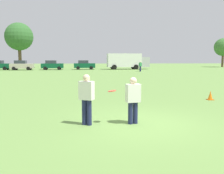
{
  "coord_description": "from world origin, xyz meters",
  "views": [
    {
      "loc": [
        -1.46,
        -7.82,
        2.19
      ],
      "look_at": [
        -0.81,
        2.48,
        0.95
      ],
      "focal_mm": 38.29,
      "sensor_mm": 36.0,
      "label": 1
    }
  ],
  "objects_px": {
    "parked_car_mid_left": "(22,65)",
    "parked_car_center": "(52,65)",
    "parked_car_mid_right": "(84,65)",
    "box_truck": "(127,61)",
    "player_thrower": "(87,97)",
    "bystander_far_jogger": "(140,66)",
    "traffic_cone": "(210,96)",
    "frisbee": "(112,91)",
    "player_defender": "(133,98)"
  },
  "relations": [
    {
      "from": "player_thrower",
      "to": "bystander_far_jogger",
      "type": "height_order",
      "value": "bystander_far_jogger"
    },
    {
      "from": "parked_car_mid_left",
      "to": "box_truck",
      "type": "relative_size",
      "value": 0.5
    },
    {
      "from": "player_defender",
      "to": "box_truck",
      "type": "xyz_separation_m",
      "value": [
        4.94,
        40.85,
        0.87
      ]
    },
    {
      "from": "player_defender",
      "to": "parked_car_center",
      "type": "relative_size",
      "value": 0.36
    },
    {
      "from": "frisbee",
      "to": "parked_car_mid_left",
      "type": "distance_m",
      "value": 41.2
    },
    {
      "from": "parked_car_mid_right",
      "to": "box_truck",
      "type": "xyz_separation_m",
      "value": [
        8.69,
        0.3,
        0.83
      ]
    },
    {
      "from": "parked_car_center",
      "to": "player_defender",
      "type": "bearing_deg",
      "value": -75.91
    },
    {
      "from": "parked_car_mid_right",
      "to": "parked_car_center",
      "type": "bearing_deg",
      "value": -169.55
    },
    {
      "from": "frisbee",
      "to": "parked_car_center",
      "type": "bearing_deg",
      "value": 103.13
    },
    {
      "from": "parked_car_mid_left",
      "to": "parked_car_mid_right",
      "type": "height_order",
      "value": "same"
    },
    {
      "from": "player_thrower",
      "to": "bystander_far_jogger",
      "type": "bearing_deg",
      "value": 76.65
    },
    {
      "from": "parked_car_mid_left",
      "to": "parked_car_center",
      "type": "height_order",
      "value": "same"
    },
    {
      "from": "player_thrower",
      "to": "parked_car_mid_left",
      "type": "xyz_separation_m",
      "value": [
        -13.88,
        38.56,
        -0.02
      ]
    },
    {
      "from": "player_thrower",
      "to": "traffic_cone",
      "type": "height_order",
      "value": "player_thrower"
    },
    {
      "from": "frisbee",
      "to": "bystander_far_jogger",
      "type": "relative_size",
      "value": 0.16
    },
    {
      "from": "frisbee",
      "to": "player_defender",
      "type": "bearing_deg",
      "value": -2.57
    },
    {
      "from": "parked_car_mid_left",
      "to": "parked_car_center",
      "type": "distance_m",
      "value": 5.61
    },
    {
      "from": "player_defender",
      "to": "parked_car_mid_right",
      "type": "height_order",
      "value": "parked_car_mid_right"
    },
    {
      "from": "parked_car_mid_left",
      "to": "player_thrower",
      "type": "bearing_deg",
      "value": -70.2
    },
    {
      "from": "traffic_cone",
      "to": "parked_car_mid_left",
      "type": "distance_m",
      "value": 39.68
    },
    {
      "from": "parked_car_mid_right",
      "to": "box_truck",
      "type": "height_order",
      "value": "box_truck"
    },
    {
      "from": "player_thrower",
      "to": "player_defender",
      "type": "bearing_deg",
      "value": 1.85
    },
    {
      "from": "traffic_cone",
      "to": "box_truck",
      "type": "height_order",
      "value": "box_truck"
    },
    {
      "from": "player_thrower",
      "to": "traffic_cone",
      "type": "bearing_deg",
      "value": 34.9
    },
    {
      "from": "parked_car_mid_left",
      "to": "parked_car_mid_right",
      "type": "relative_size",
      "value": 1.0
    },
    {
      "from": "traffic_cone",
      "to": "box_truck",
      "type": "relative_size",
      "value": 0.06
    },
    {
      "from": "traffic_cone",
      "to": "player_thrower",
      "type": "bearing_deg",
      "value": -145.1
    },
    {
      "from": "bystander_far_jogger",
      "to": "player_thrower",
      "type": "bearing_deg",
      "value": -103.35
    },
    {
      "from": "parked_car_mid_left",
      "to": "parked_car_mid_right",
      "type": "bearing_deg",
      "value": 9.95
    },
    {
      "from": "frisbee",
      "to": "parked_car_center",
      "type": "xyz_separation_m",
      "value": [
        -9.19,
        39.39,
        -0.19
      ]
    },
    {
      "from": "frisbee",
      "to": "box_truck",
      "type": "relative_size",
      "value": 0.03
    },
    {
      "from": "player_thrower",
      "to": "frisbee",
      "type": "bearing_deg",
      "value": 5.55
    },
    {
      "from": "parked_car_mid_left",
      "to": "bystander_far_jogger",
      "type": "bearing_deg",
      "value": -16.33
    },
    {
      "from": "frisbee",
      "to": "player_thrower",
      "type": "bearing_deg",
      "value": -174.45
    },
    {
      "from": "box_truck",
      "to": "parked_car_center",
      "type": "bearing_deg",
      "value": -174.49
    },
    {
      "from": "box_truck",
      "to": "bystander_far_jogger",
      "type": "distance_m",
      "value": 8.77
    },
    {
      "from": "parked_car_center",
      "to": "bystander_far_jogger",
      "type": "bearing_deg",
      "value": -24.29
    },
    {
      "from": "parked_car_center",
      "to": "bystander_far_jogger",
      "type": "distance_m",
      "value": 17.56
    },
    {
      "from": "parked_car_center",
      "to": "parked_car_mid_left",
      "type": "bearing_deg",
      "value": -170.61
    },
    {
      "from": "player_thrower",
      "to": "bystander_far_jogger",
      "type": "distance_m",
      "value": 33.14
    },
    {
      "from": "frisbee",
      "to": "parked_car_mid_left",
      "type": "bearing_deg",
      "value": 110.94
    },
    {
      "from": "parked_car_mid_left",
      "to": "box_truck",
      "type": "distance_m",
      "value": 20.52
    },
    {
      "from": "traffic_cone",
      "to": "frisbee",
      "type": "bearing_deg",
      "value": -141.73
    },
    {
      "from": "player_thrower",
      "to": "box_truck",
      "type": "distance_m",
      "value": 41.42
    },
    {
      "from": "player_defender",
      "to": "parked_car_mid_left",
      "type": "relative_size",
      "value": 0.36
    },
    {
      "from": "parked_car_mid_left",
      "to": "parked_car_center",
      "type": "relative_size",
      "value": 1.0
    },
    {
      "from": "parked_car_mid_right",
      "to": "player_thrower",
      "type": "bearing_deg",
      "value": -86.89
    },
    {
      "from": "parked_car_mid_left",
      "to": "box_truck",
      "type": "xyz_separation_m",
      "value": [
        20.37,
        2.35,
        0.83
      ]
    },
    {
      "from": "player_defender",
      "to": "bystander_far_jogger",
      "type": "distance_m",
      "value": 32.77
    },
    {
      "from": "parked_car_center",
      "to": "traffic_cone",
      "type": "bearing_deg",
      "value": -67.23
    }
  ]
}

